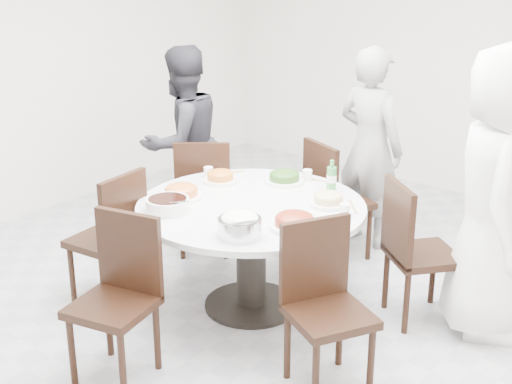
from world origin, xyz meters
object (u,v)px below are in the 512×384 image
Objects in this scene: diner_left at (182,143)px; soup_bowl at (168,205)px; chair_s at (112,303)px; diner_right at (499,194)px; chair_nw at (204,194)px; chair_sw at (105,237)px; dining_table at (251,256)px; chair_n at (340,200)px; chair_se at (330,312)px; beverage_bottle at (332,176)px; rice_bowl at (240,227)px; chair_ne at (423,252)px; diner_middle at (370,147)px.

diner_left is 5.73× the size of soup_bowl.
diner_right is at bearing 39.21° from chair_s.
chair_nw is 1.05m from chair_sw.
chair_n is (-0.01, 1.07, 0.10)m from dining_table.
chair_sw and chair_s have the same top height.
chair_sw is (0.08, -1.05, 0.00)m from chair_nw.
diner_right reaches higher than chair_se.
beverage_bottle is at bearing 60.96° from chair_se.
beverage_bottle is at bearing 91.10° from rice_bowl.
chair_ne reaches higher than rice_bowl.
chair_sw is 1.16m from rice_bowl.
chair_ne is at bearing 95.80° from diner_left.
diner_middle is 1.02× the size of diner_left.
beverage_bottle reaches higher than chair_sw.
rice_bowl is (-0.66, -1.05, 0.33)m from chair_ne.
diner_right reaches higher than chair_ne.
diner_right is at bearing 158.24° from diner_middle.
chair_n is 3.68× the size of rice_bowl.
chair_n is at bearing 172.88° from chair_nw.
diner_middle is (-1.32, 0.69, -0.11)m from diner_right.
chair_n is at bearing 101.12° from rice_bowl.
chair_n is 1.82m from chair_sw.
chair_sw is 0.52× the size of diner_right.
chair_s is at bearing 97.67° from chair_ne.
dining_table is 1.58× the size of chair_n.
chair_se is at bearing 0.17° from soup_bowl.
chair_n is 1.58m from rice_bowl.
rice_bowl is 0.62m from soup_bowl.
dining_table is at bearing 97.69° from diner_right.
dining_table is 0.69m from soup_bowl.
chair_n reaches higher than soup_bowl.
dining_table is 1.58× the size of chair_s.
diner_right reaches higher than dining_table.
diner_right is at bearing 114.22° from chair_sw.
chair_se is at bearing 20.60° from chair_s.
chair_ne is at bearing 6.66° from beverage_bottle.
chair_n is 1.00× the size of chair_se.
chair_nw is 1.81m from chair_s.
dining_table is at bearing 91.55° from chair_se.
diner_left is 1.90m from rice_bowl.
dining_table is at bearing -117.45° from beverage_bottle.
diner_middle reaches higher than chair_sw.
beverage_bottle is (0.27, -0.94, 0.06)m from diner_middle.
chair_se is 1.34m from diner_right.
chair_ne is at bearing 57.89° from rice_bowl.
chair_se is at bearing -24.98° from dining_table.
chair_se is 0.60× the size of diner_left.
diner_middle is (0.90, 0.98, 0.33)m from chair_nw.
chair_se is 0.52× the size of diner_right.
diner_middle reaches higher than soup_bowl.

